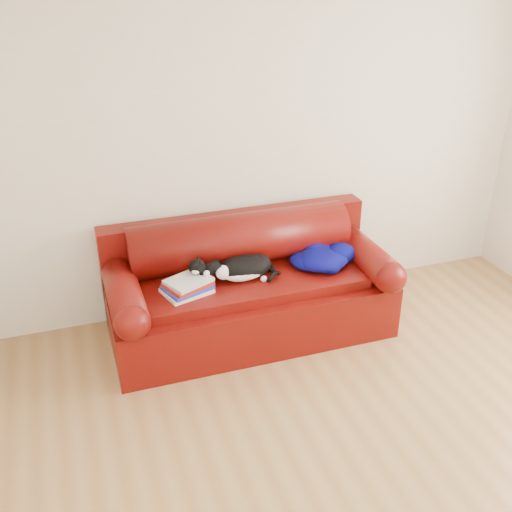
{
  "coord_description": "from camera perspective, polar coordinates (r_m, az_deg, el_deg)",
  "views": [
    {
      "loc": [
        -1.5,
        -2.22,
        2.64
      ],
      "look_at": [
        -0.29,
        1.35,
        0.73
      ],
      "focal_mm": 42.0,
      "sensor_mm": 36.0,
      "label": 1
    }
  ],
  "objects": [
    {
      "name": "room_shell",
      "position": [
        2.93,
        16.3,
        6.39
      ],
      "size": [
        4.52,
        4.02,
        2.61
      ],
      "color": "beige",
      "rests_on": "ground"
    },
    {
      "name": "book_stack",
      "position": [
        4.24,
        -6.53,
        -2.85
      ],
      "size": [
        0.38,
        0.33,
        0.1
      ],
      "rotation": [
        0.0,
        0.0,
        0.36
      ],
      "color": "white",
      "rests_on": "sofa_base"
    },
    {
      "name": "cat",
      "position": [
        4.37,
        -1.23,
        -1.2
      ],
      "size": [
        0.6,
        0.24,
        0.22
      ],
      "rotation": [
        0.0,
        0.0,
        0.04
      ],
      "color": "black",
      "rests_on": "sofa_base"
    },
    {
      "name": "blanket",
      "position": [
        4.6,
        6.44,
        -0.06
      ],
      "size": [
        0.6,
        0.5,
        0.15
      ],
      "rotation": [
        0.0,
        0.0,
        0.44
      ],
      "color": "#050248",
      "rests_on": "sofa_base"
    },
    {
      "name": "sofa_base",
      "position": [
        4.59,
        -0.58,
        -4.67
      ],
      "size": [
        2.1,
        0.9,
        0.5
      ],
      "color": "#3F0C02",
      "rests_on": "ground"
    },
    {
      "name": "sofa_back",
      "position": [
        4.64,
        -1.54,
        0.03
      ],
      "size": [
        2.1,
        1.01,
        0.88
      ],
      "color": "#3F0C02",
      "rests_on": "ground"
    },
    {
      "name": "ground",
      "position": [
        3.76,
        11.39,
        -18.35
      ],
      "size": [
        4.5,
        4.5,
        0.0
      ],
      "primitive_type": "plane",
      "color": "olive",
      "rests_on": "ground"
    }
  ]
}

